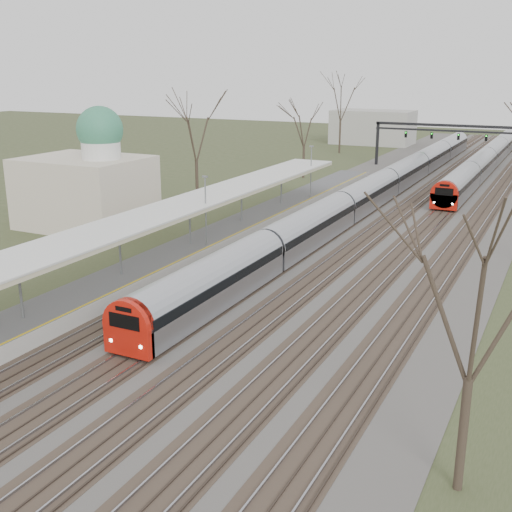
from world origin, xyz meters
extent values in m
cube|color=#474442|center=(0.00, 55.00, 0.05)|extent=(24.00, 160.00, 0.10)
cube|color=#4C3828|center=(-6.00, 55.00, 0.09)|extent=(2.60, 160.00, 0.06)
cube|color=gray|center=(-6.72, 55.00, 0.16)|extent=(0.07, 160.00, 0.12)
cube|color=gray|center=(-5.28, 55.00, 0.16)|extent=(0.07, 160.00, 0.12)
cube|color=#4C3828|center=(-2.50, 55.00, 0.09)|extent=(2.60, 160.00, 0.06)
cube|color=gray|center=(-3.22, 55.00, 0.16)|extent=(0.07, 160.00, 0.12)
cube|color=gray|center=(-1.78, 55.00, 0.16)|extent=(0.07, 160.00, 0.12)
cube|color=#4C3828|center=(1.00, 55.00, 0.09)|extent=(2.60, 160.00, 0.06)
cube|color=gray|center=(0.28, 55.00, 0.16)|extent=(0.07, 160.00, 0.12)
cube|color=gray|center=(1.72, 55.00, 0.16)|extent=(0.07, 160.00, 0.12)
cube|color=#4C3828|center=(4.50, 55.00, 0.09)|extent=(2.60, 160.00, 0.06)
cube|color=gray|center=(3.78, 55.00, 0.16)|extent=(0.07, 160.00, 0.12)
cube|color=gray|center=(5.22, 55.00, 0.16)|extent=(0.07, 160.00, 0.12)
cube|color=#4C3828|center=(8.00, 55.00, 0.09)|extent=(2.60, 160.00, 0.06)
cube|color=gray|center=(7.28, 55.00, 0.16)|extent=(0.07, 160.00, 0.12)
cube|color=gray|center=(8.72, 55.00, 0.16)|extent=(0.07, 160.00, 0.12)
cube|color=#9E9B93|center=(-9.05, 37.50, 0.50)|extent=(3.50, 69.00, 1.00)
cylinder|color=slate|center=(-9.05, 18.00, 2.50)|extent=(0.14, 0.14, 3.00)
cylinder|color=slate|center=(-9.05, 26.00, 2.50)|extent=(0.14, 0.14, 3.00)
cylinder|color=slate|center=(-9.05, 34.00, 2.50)|extent=(0.14, 0.14, 3.00)
cylinder|color=slate|center=(-9.05, 42.00, 2.50)|extent=(0.14, 0.14, 3.00)
cylinder|color=slate|center=(-9.05, 50.00, 2.50)|extent=(0.14, 0.14, 3.00)
cube|color=silver|center=(-9.05, 33.00, 4.05)|extent=(4.10, 50.00, 0.12)
cube|color=#BDB693|center=(-9.05, 33.00, 3.88)|extent=(4.10, 50.00, 0.25)
cube|color=beige|center=(-22.00, 38.00, 3.00)|extent=(10.00, 8.00, 6.00)
cylinder|color=silver|center=(-20.00, 38.00, 7.20)|extent=(3.20, 3.20, 2.50)
sphere|color=#2F7753|center=(-20.00, 38.00, 8.40)|extent=(3.80, 3.80, 3.80)
cube|color=black|center=(-10.00, 85.00, 3.00)|extent=(0.35, 0.35, 6.00)
cube|color=black|center=(0.25, 85.00, 5.90)|extent=(21.00, 0.35, 0.35)
cube|color=black|center=(0.25, 85.00, 5.20)|extent=(21.00, 0.25, 0.25)
cube|color=black|center=(-6.00, 84.80, 4.50)|extent=(0.32, 0.22, 0.85)
sphere|color=#0CFF19|center=(-6.00, 84.66, 4.75)|extent=(0.16, 0.16, 0.16)
cube|color=black|center=(-2.50, 84.80, 4.50)|extent=(0.32, 0.22, 0.85)
sphere|color=#0CFF19|center=(-2.50, 84.66, 4.75)|extent=(0.16, 0.16, 0.16)
cube|color=black|center=(1.00, 84.80, 4.50)|extent=(0.32, 0.22, 0.85)
sphere|color=#0CFF19|center=(1.00, 84.66, 4.75)|extent=(0.16, 0.16, 0.16)
cube|color=black|center=(4.50, 84.80, 4.50)|extent=(0.32, 0.22, 0.85)
sphere|color=#0CFF19|center=(4.50, 84.66, 4.75)|extent=(0.16, 0.16, 0.16)
cylinder|color=#2D231C|center=(-17.00, 48.00, 2.48)|extent=(0.30, 0.30, 4.95)
cylinder|color=#2D231C|center=(13.00, 15.00, 2.02)|extent=(0.30, 0.30, 4.05)
cube|color=#A1A3AB|center=(-2.50, 63.00, 1.10)|extent=(2.55, 90.00, 1.60)
cylinder|color=#A1A3AB|center=(-2.50, 63.00, 1.75)|extent=(2.60, 89.70, 2.60)
cube|color=black|center=(-2.50, 63.00, 1.85)|extent=(2.62, 89.40, 0.55)
cube|color=#B4150A|center=(-2.50, 18.10, 1.05)|extent=(2.55, 0.50, 1.50)
cylinder|color=#B4150A|center=(-2.50, 18.15, 1.75)|extent=(2.60, 0.60, 2.60)
cube|color=black|center=(-2.50, 17.88, 2.05)|extent=(1.70, 0.12, 0.70)
sphere|color=white|center=(-3.35, 17.90, 0.95)|extent=(0.22, 0.22, 0.22)
sphere|color=white|center=(-1.65, 17.90, 0.95)|extent=(0.22, 0.22, 0.22)
cube|color=black|center=(-2.50, 63.00, 0.17)|extent=(1.80, 89.00, 0.35)
cube|color=#A1A3AB|center=(4.50, 87.40, 1.10)|extent=(2.55, 60.00, 1.60)
cylinder|color=#A1A3AB|center=(4.50, 87.40, 1.75)|extent=(2.60, 59.70, 2.60)
cube|color=black|center=(4.50, 87.40, 1.85)|extent=(2.62, 59.40, 0.55)
cube|color=#B4150A|center=(4.50, 57.50, 1.05)|extent=(2.55, 0.50, 1.50)
cylinder|color=#B4150A|center=(4.50, 57.55, 1.75)|extent=(2.60, 0.60, 2.60)
cube|color=black|center=(4.50, 57.28, 2.05)|extent=(1.70, 0.12, 0.70)
sphere|color=white|center=(3.65, 57.30, 0.95)|extent=(0.22, 0.22, 0.22)
sphere|color=white|center=(5.35, 57.30, 0.95)|extent=(0.22, 0.22, 0.22)
cube|color=black|center=(4.50, 87.40, 0.17)|extent=(1.80, 59.00, 0.35)
camera|label=1|loc=(15.07, -3.96, 13.22)|focal=45.00mm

